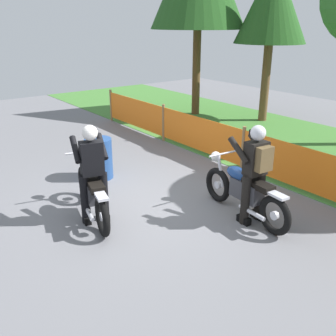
{
  "coord_description": "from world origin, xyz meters",
  "views": [
    {
      "loc": [
        5.56,
        -3.63,
        3.24
      ],
      "look_at": [
        0.7,
        0.05,
        0.9
      ],
      "focal_mm": 41.45,
      "sensor_mm": 36.0,
      "label": 1
    }
  ],
  "objects_px": {
    "motorcycle_lead": "(244,191)",
    "oil_drum": "(99,158)",
    "rider_trailing": "(92,171)",
    "rider_lead": "(255,169)",
    "motorcycle_trailing": "(91,190)"
  },
  "relations": [
    {
      "from": "rider_lead",
      "to": "rider_trailing",
      "type": "height_order",
      "value": "same"
    },
    {
      "from": "motorcycle_trailing",
      "to": "motorcycle_lead",
      "type": "bearing_deg",
      "value": -113.08
    },
    {
      "from": "oil_drum",
      "to": "rider_trailing",
      "type": "bearing_deg",
      "value": -29.82
    },
    {
      "from": "motorcycle_trailing",
      "to": "rider_lead",
      "type": "bearing_deg",
      "value": -117.07
    },
    {
      "from": "rider_trailing",
      "to": "oil_drum",
      "type": "distance_m",
      "value": 2.02
    },
    {
      "from": "rider_trailing",
      "to": "rider_lead",
      "type": "bearing_deg",
      "value": -113.16
    },
    {
      "from": "oil_drum",
      "to": "motorcycle_trailing",
      "type": "bearing_deg",
      "value": -31.66
    },
    {
      "from": "rider_trailing",
      "to": "oil_drum",
      "type": "bearing_deg",
      "value": -15.42
    },
    {
      "from": "motorcycle_lead",
      "to": "oil_drum",
      "type": "xyz_separation_m",
      "value": [
        -3.11,
        -1.16,
        -0.04
      ]
    },
    {
      "from": "motorcycle_lead",
      "to": "rider_trailing",
      "type": "xyz_separation_m",
      "value": [
        -1.4,
        -2.14,
        0.44
      ]
    },
    {
      "from": "rider_trailing",
      "to": "motorcycle_lead",
      "type": "bearing_deg",
      "value": -108.85
    },
    {
      "from": "rider_lead",
      "to": "oil_drum",
      "type": "height_order",
      "value": "rider_lead"
    },
    {
      "from": "motorcycle_lead",
      "to": "oil_drum",
      "type": "bearing_deg",
      "value": 25.99
    },
    {
      "from": "motorcycle_lead",
      "to": "rider_trailing",
      "type": "height_order",
      "value": "rider_trailing"
    },
    {
      "from": "rider_trailing",
      "to": "oil_drum",
      "type": "height_order",
      "value": "rider_trailing"
    }
  ]
}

